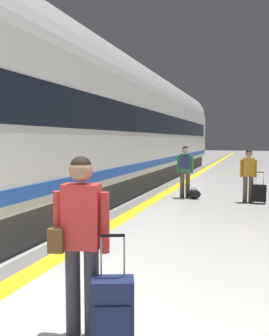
{
  "coord_description": "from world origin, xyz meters",
  "views": [
    {
      "loc": [
        1.82,
        -2.08,
        1.87
      ],
      "look_at": [
        -0.87,
        5.79,
        1.2
      ],
      "focal_mm": 37.83,
      "sensor_mm": 36.0,
      "label": 1
    }
  ],
  "objects_px": {
    "high_speed_train": "(88,119)",
    "passenger_near": "(185,167)",
    "suitcase_mid": "(259,193)",
    "duffel_bag_near": "(194,194)",
    "traveller_foreground": "(80,233)",
    "rolling_suitcase_foreground": "(113,310)",
    "passenger_mid": "(248,172)"
  },
  "relations": [
    {
      "from": "traveller_foreground",
      "to": "passenger_near",
      "type": "height_order",
      "value": "traveller_foreground"
    },
    {
      "from": "high_speed_train",
      "to": "rolling_suitcase_foreground",
      "type": "bearing_deg",
      "value": -62.27
    },
    {
      "from": "duffel_bag_near",
      "to": "passenger_near",
      "type": "bearing_deg",
      "value": 152.81
    },
    {
      "from": "passenger_mid",
      "to": "suitcase_mid",
      "type": "distance_m",
      "value": 0.7
    },
    {
      "from": "passenger_mid",
      "to": "suitcase_mid",
      "type": "xyz_separation_m",
      "value": [
        0.32,
        -0.11,
        -0.61
      ]
    },
    {
      "from": "duffel_bag_near",
      "to": "suitcase_mid",
      "type": "bearing_deg",
      "value": -5.2
    },
    {
      "from": "high_speed_train",
      "to": "passenger_near",
      "type": "xyz_separation_m",
      "value": [
        2.84,
        1.2,
        -1.52
      ]
    },
    {
      "from": "traveller_foreground",
      "to": "suitcase_mid",
      "type": "distance_m",
      "value": 8.19
    },
    {
      "from": "high_speed_train",
      "to": "suitcase_mid",
      "type": "distance_m",
      "value": 5.63
    },
    {
      "from": "passenger_near",
      "to": "high_speed_train",
      "type": "bearing_deg",
      "value": -157.11
    },
    {
      "from": "high_speed_train",
      "to": "duffel_bag_near",
      "type": "distance_m",
      "value": 4.07
    },
    {
      "from": "duffel_bag_near",
      "to": "suitcase_mid",
      "type": "relative_size",
      "value": 0.47
    },
    {
      "from": "high_speed_train",
      "to": "traveller_foreground",
      "type": "bearing_deg",
      "value": -64.33
    },
    {
      "from": "suitcase_mid",
      "to": "duffel_bag_near",
      "type": "bearing_deg",
      "value": 174.8
    },
    {
      "from": "high_speed_train",
      "to": "passenger_mid",
      "type": "bearing_deg",
      "value": 11.41
    },
    {
      "from": "duffel_bag_near",
      "to": "passenger_mid",
      "type": "height_order",
      "value": "passenger_mid"
    },
    {
      "from": "high_speed_train",
      "to": "duffel_bag_near",
      "type": "height_order",
      "value": "high_speed_train"
    },
    {
      "from": "high_speed_train",
      "to": "passenger_near",
      "type": "height_order",
      "value": "high_speed_train"
    },
    {
      "from": "traveller_foreground",
      "to": "duffel_bag_near",
      "type": "bearing_deg",
      "value": 91.84
    },
    {
      "from": "high_speed_train",
      "to": "rolling_suitcase_foreground",
      "type": "height_order",
      "value": "high_speed_train"
    },
    {
      "from": "passenger_mid",
      "to": "duffel_bag_near",
      "type": "bearing_deg",
      "value": 177.46
    },
    {
      "from": "rolling_suitcase_foreground",
      "to": "passenger_near",
      "type": "xyz_separation_m",
      "value": [
        -0.94,
        8.41,
        0.64
      ]
    },
    {
      "from": "traveller_foreground",
      "to": "rolling_suitcase_foreground",
      "type": "height_order",
      "value": "traveller_foreground"
    },
    {
      "from": "high_speed_train",
      "to": "suitcase_mid",
      "type": "relative_size",
      "value": 36.38
    },
    {
      "from": "duffel_bag_near",
      "to": "passenger_mid",
      "type": "distance_m",
      "value": 1.8
    },
    {
      "from": "traveller_foreground",
      "to": "passenger_near",
      "type": "relative_size",
      "value": 1.03
    },
    {
      "from": "passenger_mid",
      "to": "passenger_near",
      "type": "bearing_deg",
      "value": 173.12
    },
    {
      "from": "rolling_suitcase_foreground",
      "to": "passenger_mid",
      "type": "xyz_separation_m",
      "value": [
        1.0,
        8.17,
        0.57
      ]
    },
    {
      "from": "high_speed_train",
      "to": "duffel_bag_near",
      "type": "bearing_deg",
      "value": 18.19
    },
    {
      "from": "rolling_suitcase_foreground",
      "to": "suitcase_mid",
      "type": "relative_size",
      "value": 1.09
    },
    {
      "from": "high_speed_train",
      "to": "passenger_near",
      "type": "bearing_deg",
      "value": 22.89
    },
    {
      "from": "high_speed_train",
      "to": "traveller_foreground",
      "type": "xyz_separation_m",
      "value": [
        3.42,
        -7.12,
        -1.51
      ]
    }
  ]
}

